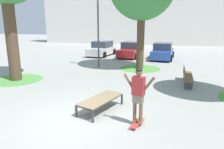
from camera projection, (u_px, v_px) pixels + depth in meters
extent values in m
plane|color=#999993|center=(75.00, 119.00, 6.68)|extent=(120.00, 120.00, 0.00)
cube|color=silver|center=(158.00, 5.00, 33.05)|extent=(39.50, 4.00, 12.54)
cube|color=#38383D|center=(107.00, 96.00, 8.31)|extent=(0.08, 0.08, 0.38)
cube|color=#38383D|center=(122.00, 100.00, 7.94)|extent=(0.08, 0.08, 0.38)
cube|color=#38383D|center=(76.00, 112.00, 6.81)|extent=(0.08, 0.08, 0.38)
cube|color=#38383D|center=(93.00, 117.00, 6.44)|extent=(0.08, 0.08, 0.38)
cylinder|color=#38383D|center=(93.00, 98.00, 7.51)|extent=(0.61, 1.83, 0.05)
cylinder|color=#38383D|center=(109.00, 102.00, 7.14)|extent=(0.61, 1.83, 0.05)
cylinder|color=#38383D|center=(114.00, 93.00, 8.07)|extent=(0.74, 0.27, 0.05)
cylinder|color=#38383D|center=(84.00, 108.00, 6.57)|extent=(0.74, 0.27, 0.05)
cube|color=#847051|center=(101.00, 99.00, 7.31)|extent=(1.29, 2.04, 0.03)
cube|color=#B23333|center=(137.00, 123.00, 6.27)|extent=(0.39, 0.82, 0.02)
cylinder|color=silver|center=(138.00, 120.00, 6.56)|extent=(0.04, 0.06, 0.06)
cylinder|color=silver|center=(143.00, 121.00, 6.48)|extent=(0.04, 0.06, 0.06)
cylinder|color=silver|center=(131.00, 128.00, 6.08)|extent=(0.04, 0.06, 0.06)
cylinder|color=silver|center=(136.00, 129.00, 6.01)|extent=(0.04, 0.06, 0.06)
cylinder|color=brown|center=(135.00, 110.00, 6.22)|extent=(0.11, 0.11, 0.82)
cube|color=#99704C|center=(135.00, 120.00, 6.35)|extent=(0.15, 0.26, 0.07)
cylinder|color=brown|center=(141.00, 111.00, 6.12)|extent=(0.11, 0.11, 0.82)
cube|color=#99704C|center=(141.00, 122.00, 6.25)|extent=(0.15, 0.26, 0.07)
cube|color=#756B5B|center=(138.00, 99.00, 6.09)|extent=(0.34, 0.27, 0.24)
cube|color=maroon|center=(138.00, 86.00, 5.99)|extent=(0.40, 0.30, 0.56)
cylinder|color=brown|center=(129.00, 82.00, 6.12)|extent=(0.41, 0.17, 0.52)
cylinder|color=brown|center=(148.00, 85.00, 5.83)|extent=(0.41, 0.17, 0.52)
sphere|color=brown|center=(139.00, 72.00, 5.90)|extent=(0.20, 0.20, 0.20)
cylinder|color=black|center=(139.00, 70.00, 5.88)|extent=(0.19, 0.19, 0.05)
cylinder|color=brown|center=(12.00, 40.00, 11.10)|extent=(0.62, 0.62, 4.46)
cylinder|color=#519342|center=(16.00, 80.00, 11.62)|extent=(2.90, 2.90, 0.01)
cylinder|color=brown|center=(140.00, 42.00, 14.30)|extent=(0.53, 0.53, 3.80)
cylinder|color=#519342|center=(140.00, 68.00, 14.74)|extent=(3.01, 3.01, 0.01)
cube|color=silver|center=(102.00, 51.00, 21.03)|extent=(2.16, 4.36, 0.70)
cube|color=#2D3847|center=(102.00, 44.00, 21.01)|extent=(1.78, 2.26, 0.64)
cylinder|color=black|center=(104.00, 55.00, 19.59)|extent=(0.29, 0.62, 0.60)
cylinder|color=black|center=(89.00, 54.00, 20.21)|extent=(0.29, 0.62, 0.60)
cylinder|color=black|center=(114.00, 52.00, 21.94)|extent=(0.29, 0.62, 0.60)
cylinder|color=black|center=(100.00, 51.00, 22.56)|extent=(0.29, 0.62, 0.60)
cube|color=red|center=(131.00, 52.00, 20.09)|extent=(2.09, 4.34, 0.70)
cube|color=#2D3847|center=(131.00, 45.00, 20.07)|extent=(1.75, 2.24, 0.64)
cylinder|color=black|center=(136.00, 56.00, 18.66)|extent=(0.28, 0.62, 0.60)
cylinder|color=black|center=(118.00, 55.00, 19.26)|extent=(0.28, 0.62, 0.60)
cylinder|color=black|center=(142.00, 53.00, 21.03)|extent=(0.28, 0.62, 0.60)
cylinder|color=black|center=(126.00, 52.00, 21.62)|extent=(0.28, 0.62, 0.60)
cube|color=#28479E|center=(163.00, 54.00, 18.84)|extent=(1.99, 4.31, 0.70)
cube|color=#2D3847|center=(163.00, 46.00, 18.82)|extent=(1.71, 2.21, 0.64)
cylinder|color=black|center=(171.00, 58.00, 17.42)|extent=(0.26, 0.61, 0.60)
cylinder|color=black|center=(151.00, 57.00, 17.97)|extent=(0.26, 0.61, 0.60)
cylinder|color=black|center=(173.00, 54.00, 19.80)|extent=(0.26, 0.61, 0.60)
cylinder|color=black|center=(155.00, 54.00, 20.36)|extent=(0.26, 0.61, 0.60)
cube|color=brown|center=(188.00, 76.00, 10.68)|extent=(0.52, 2.41, 0.06)
cube|color=brown|center=(184.00, 72.00, 10.69)|extent=(0.12, 2.40, 0.36)
cube|color=#424247|center=(187.00, 76.00, 11.63)|extent=(0.38, 0.09, 0.40)
cube|color=#424247|center=(188.00, 85.00, 9.85)|extent=(0.38, 0.09, 0.40)
cylinder|color=#4C4C51|center=(98.00, 30.00, 14.64)|extent=(0.12, 0.12, 5.50)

